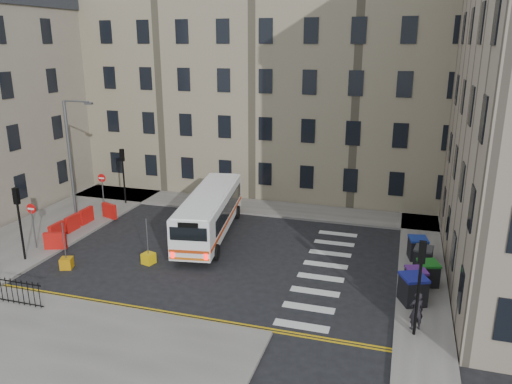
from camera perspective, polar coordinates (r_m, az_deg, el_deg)
The scene contains 22 objects.
ground at distance 28.20m, azimuth -0.29°, elevation -7.65°, with size 120.00×120.00×0.00m, color black.
pavement_north at distance 37.64m, azimuth -5.16°, elevation -1.24°, with size 36.00×3.20×0.15m, color slate.
pavement_east at distance 30.82m, azimuth 18.32°, elevation -6.21°, with size 2.40×26.00×0.15m, color slate.
pavement_west at distance 35.39m, azimuth -22.03°, elevation -3.62°, with size 6.00×22.00×0.15m, color slate.
pavement_sw at distance 23.63m, azimuth -25.20°, elevation -14.33°, with size 20.00×6.00×0.15m, color slate.
terrace_north at distance 42.72m, azimuth -3.21°, elevation 12.65°, with size 38.30×10.80×17.20m.
traffic_light_east at distance 20.98m, azimuth 18.24°, elevation -8.88°, with size 0.28×0.22×4.10m.
traffic_light_nw at distance 37.74m, azimuth -14.96°, elevation 2.71°, with size 0.28×0.22×4.10m.
traffic_light_sw at distance 29.71m, azimuth -25.51°, elevation -2.13°, with size 0.28×0.22×4.10m.
streetlamp at distance 34.38m, azimuth -20.46°, elevation 3.40°, with size 0.50×0.22×8.14m.
no_entry_north at distance 36.59m, azimuth -17.16°, elevation 0.81°, with size 0.60×0.08×3.00m.
no_entry_south at distance 31.32m, azimuth -24.20°, elevation -2.58°, with size 0.60×0.08×3.00m.
roadworks_barriers at distance 33.55m, azimuth -19.77°, elevation -3.42°, with size 1.66×6.26×1.00m.
bus at distance 31.06m, azimuth -5.30°, elevation -2.25°, with size 3.88×10.27×2.73m.
wheelie_bin_a at distance 24.31m, azimuth 17.49°, elevation -10.54°, with size 1.45×1.53×1.33m.
wheelie_bin_b at distance 25.41m, azimuth 17.79°, elevation -9.56°, with size 1.17×1.26×1.15m.
wheelie_bin_c at distance 26.28m, azimuth 19.04°, elevation -8.75°, with size 1.20×1.29×1.18m.
wheelie_bin_d at distance 27.97m, azimuth 18.54°, elevation -7.14°, with size 1.07×1.18×1.17m.
wheelie_bin_e at distance 29.06m, azimuth 17.97°, elevation -6.12°, with size 1.15×1.26×1.21m.
pedestrian at distance 22.20m, azimuth 17.85°, elevation -12.81°, with size 0.61×0.40×1.69m, color black.
bollard_yellow at distance 28.16m, azimuth -12.18°, elevation -7.42°, with size 0.60×0.60×0.60m, color #E5B80C.
bollard_chevron at distance 28.82m, azimuth -20.83°, elevation -7.61°, with size 0.60×0.60×0.60m, color #C07F0B.
Camera 1 is at (7.60, -24.54, 11.64)m, focal length 35.00 mm.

